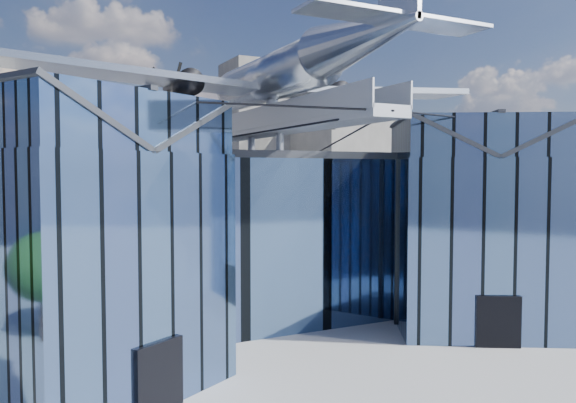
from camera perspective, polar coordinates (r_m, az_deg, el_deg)
name	(u,v)px	position (r m, az deg, el deg)	size (l,w,h in m)	color
ground_plane	(306,346)	(29.19, 1.81, -14.45)	(120.00, 120.00, 0.00)	gray
museum	(259,227)	(33.24, -2.94, -2.55)	(32.88, 24.50, 17.60)	#486393
bg_towers	(133,163)	(76.44, -15.43, 3.83)	(77.00, 24.50, 26.00)	slate
tree_side_e	(419,230)	(51.05, 13.20, -2.84)	(4.49, 4.49, 5.37)	#382516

